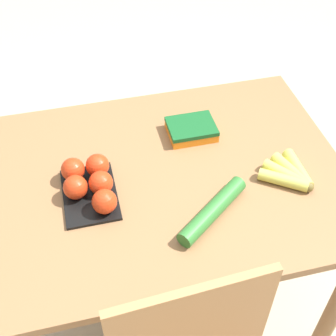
{
  "coord_description": "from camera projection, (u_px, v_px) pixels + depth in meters",
  "views": [
    {
      "loc": [
        0.24,
        0.99,
        1.82
      ],
      "look_at": [
        0.0,
        0.0,
        0.78
      ],
      "focal_mm": 50.0,
      "sensor_mm": 36.0,
      "label": 1
    }
  ],
  "objects": [
    {
      "name": "banana_bunch",
      "position": [
        290.0,
        174.0,
        1.44
      ],
      "size": [
        0.15,
        0.17,
        0.04
      ],
      "color": "brown",
      "rests_on": "dining_table"
    },
    {
      "name": "cucumber_near",
      "position": [
        213.0,
        210.0,
        1.34
      ],
      "size": [
        0.25,
        0.21,
        0.05
      ],
      "color": "#2D702D",
      "rests_on": "dining_table"
    },
    {
      "name": "ground_plane",
      "position": [
        168.0,
        296.0,
        2.01
      ],
      "size": [
        12.0,
        12.0,
        0.0
      ],
      "primitive_type": "plane",
      "color": "#B7A88E"
    },
    {
      "name": "dining_table",
      "position": [
        168.0,
        199.0,
        1.55
      ],
      "size": [
        1.13,
        0.85,
        0.75
      ],
      "color": "olive",
      "rests_on": "ground_plane"
    },
    {
      "name": "carrot_bag",
      "position": [
        191.0,
        129.0,
        1.59
      ],
      "size": [
        0.16,
        0.13,
        0.04
      ],
      "color": "orange",
      "rests_on": "dining_table"
    },
    {
      "name": "tomato_pack",
      "position": [
        90.0,
        183.0,
        1.39
      ],
      "size": [
        0.16,
        0.23,
        0.08
      ],
      "color": "black",
      "rests_on": "dining_table"
    }
  ]
}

